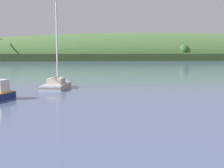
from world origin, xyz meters
TOP-DOWN VIEW (x-y plane):
  - far_shoreline_hill at (58.69, 243.03)m, footprint 566.22×84.87m
  - sailboat_near_mooring at (-2.99, 45.56)m, footprint 4.39×9.34m

SIDE VIEW (x-z plane):
  - sailboat_near_mooring at x=-2.99m, z-range -7.26..7.82m
  - far_shoreline_hill at x=58.69m, z-range -22.54..23.13m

